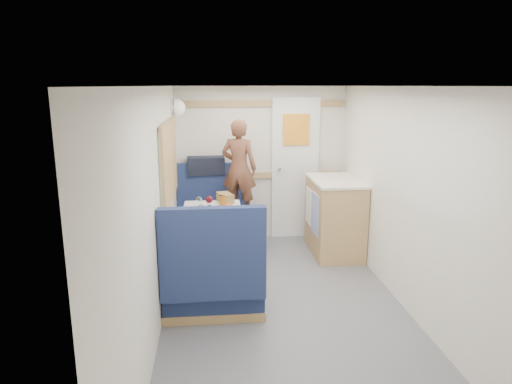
{
  "coord_description": "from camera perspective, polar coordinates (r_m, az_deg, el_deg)",
  "views": [
    {
      "loc": [
        -0.64,
        -3.64,
        2.0
      ],
      "look_at": [
        -0.2,
        0.9,
        0.94
      ],
      "focal_mm": 32.0,
      "sensor_mm": 36.0,
      "label": 1
    }
  ],
  "objects": [
    {
      "name": "rear_door",
      "position": [
        6.04,
        4.92,
        3.29
      ],
      "size": [
        0.62,
        0.12,
        1.86
      ],
      "color": "white",
      "rests_on": "wall_back"
    },
    {
      "name": "pepper_grinder",
      "position": [
        4.71,
        -5.8,
        -2.17
      ],
      "size": [
        0.03,
        0.03,
        0.09
      ],
      "primitive_type": "cylinder",
      "color": "black",
      "rests_on": "dinette_table"
    },
    {
      "name": "ledge",
      "position": [
        5.86,
        -5.56,
        2.05
      ],
      "size": [
        0.9,
        0.14,
        0.04
      ],
      "primitive_type": "cube",
      "color": "#9A7545",
      "rests_on": "bench_far"
    },
    {
      "name": "oak_trim_high",
      "position": [
        5.9,
        0.68,
        10.99
      ],
      "size": [
        2.15,
        0.02,
        0.08
      ],
      "primitive_type": "cube",
      "color": "#9A7545",
      "rests_on": "wall_back"
    },
    {
      "name": "bench_near",
      "position": [
        4.14,
        -5.33,
        -11.21
      ],
      "size": [
        0.9,
        0.59,
        1.05
      ],
      "color": "#17224C",
      "rests_on": "floor"
    },
    {
      "name": "galley_counter",
      "position": [
        5.6,
        9.76,
        -2.97
      ],
      "size": [
        0.57,
        0.92,
        0.92
      ],
      "color": "#9A7545",
      "rests_on": "floor"
    },
    {
      "name": "salt_grinder",
      "position": [
        4.89,
        -6.11,
        -1.63
      ],
      "size": [
        0.03,
        0.03,
        0.09
      ],
      "primitive_type": "cylinder",
      "color": "white",
      "rests_on": "dinette_table"
    },
    {
      "name": "oak_trim_low",
      "position": [
        6.01,
        0.65,
        2.1
      ],
      "size": [
        2.15,
        0.02,
        0.08
      ],
      "primitive_type": "cube",
      "color": "#9A7545",
      "rests_on": "wall_back"
    },
    {
      "name": "tumbler_right",
      "position": [
        5.02,
        -4.28,
        -1.05
      ],
      "size": [
        0.07,
        0.07,
        0.11
      ],
      "primitive_type": "cylinder",
      "color": "white",
      "rests_on": "dinette_table"
    },
    {
      "name": "wine_glass",
      "position": [
        4.75,
        -5.87,
        -1.04
      ],
      "size": [
        0.08,
        0.08,
        0.17
      ],
      "color": "white",
      "rests_on": "dinette_table"
    },
    {
      "name": "side_window",
      "position": [
        4.72,
        -10.87,
        3.73
      ],
      "size": [
        0.04,
        1.3,
        0.72
      ],
      "primitive_type": "cube",
      "color": "gray",
      "rests_on": "wall_left"
    },
    {
      "name": "bench_far",
      "position": [
        5.76,
        -5.43,
        -4.11
      ],
      "size": [
        0.9,
        0.59,
        1.05
      ],
      "color": "#17224C",
      "rests_on": "floor"
    },
    {
      "name": "ceiling",
      "position": [
        3.69,
        4.52,
        13.06
      ],
      "size": [
        4.5,
        4.5,
        0.0
      ],
      "primitive_type": "plane",
      "rotation": [
        3.14,
        0.0,
        0.0
      ],
      "color": "silver",
      "rests_on": "wall_back"
    },
    {
      "name": "tumbler_mid",
      "position": [
        5.0,
        -7.11,
        -1.22
      ],
      "size": [
        0.06,
        0.06,
        0.1
      ],
      "primitive_type": "cylinder",
      "color": "white",
      "rests_on": "dinette_table"
    },
    {
      "name": "bread_loaf",
      "position": [
        5.15,
        -3.88,
        -0.72
      ],
      "size": [
        0.2,
        0.27,
        0.1
      ],
      "primitive_type": "cube",
      "rotation": [
        0.0,
        0.0,
        0.32
      ],
      "color": "olive",
      "rests_on": "dinette_table"
    },
    {
      "name": "beer_glass",
      "position": [
        4.98,
        -4.22,
        -1.18
      ],
      "size": [
        0.07,
        0.07,
        0.11
      ],
      "primitive_type": "cylinder",
      "color": "brown",
      "rests_on": "dinette_table"
    },
    {
      "name": "wall_back",
      "position": [
        6.0,
        0.64,
        3.54
      ],
      "size": [
        2.2,
        0.02,
        2.0
      ],
      "primitive_type": "cube",
      "color": "silver",
      "rests_on": "floor"
    },
    {
      "name": "dome_light",
      "position": [
        5.51,
        -9.89,
        10.33
      ],
      "size": [
        0.2,
        0.2,
        0.2
      ],
      "primitive_type": "sphere",
      "color": "white",
      "rests_on": "wall_left"
    },
    {
      "name": "tumbler_left",
      "position": [
        4.65,
        -6.84,
        -2.29
      ],
      "size": [
        0.07,
        0.07,
        0.11
      ],
      "primitive_type": "cylinder",
      "color": "silver",
      "rests_on": "dinette_table"
    },
    {
      "name": "tray",
      "position": [
        4.69,
        -4.92,
        -2.66
      ],
      "size": [
        0.29,
        0.35,
        0.02
      ],
      "primitive_type": "cube",
      "rotation": [
        0.0,
        0.0,
        0.2
      ],
      "color": "white",
      "rests_on": "dinette_table"
    },
    {
      "name": "orange_fruit",
      "position": [
        4.78,
        -3.41,
        -1.77
      ],
      "size": [
        0.07,
        0.07,
        0.07
      ],
      "primitive_type": "sphere",
      "color": "#F6530A",
      "rests_on": "tray"
    },
    {
      "name": "wall_left",
      "position": [
        3.8,
        -12.34,
        -2.47
      ],
      "size": [
        0.02,
        4.5,
        2.0
      ],
      "primitive_type": "cube",
      "color": "silver",
      "rests_on": "floor"
    },
    {
      "name": "floor",
      "position": [
        4.2,
        4.01,
        -15.37
      ],
      "size": [
        4.5,
        4.5,
        0.0
      ],
      "primitive_type": "plane",
      "color": "#515156",
      "rests_on": "ground"
    },
    {
      "name": "cheese_block",
      "position": [
        4.49,
        -4.48,
        -3.02
      ],
      "size": [
        0.12,
        0.08,
        0.04
      ],
      "primitive_type": "cube",
      "rotation": [
        0.0,
        0.0,
        0.18
      ],
      "color": "#D9BE7D",
      "rests_on": "tray"
    },
    {
      "name": "wall_right",
      "position": [
        4.15,
        19.39,
        -1.59
      ],
      "size": [
        0.02,
        4.5,
        2.0
      ],
      "primitive_type": "cube",
      "color": "silver",
      "rests_on": "floor"
    },
    {
      "name": "person",
      "position": [
        5.46,
        -2.14,
        2.99
      ],
      "size": [
        0.5,
        0.41,
        1.18
      ],
      "primitive_type": "imported",
      "rotation": [
        0.0,
        0.0,
        2.8
      ],
      "color": "brown",
      "rests_on": "bench_far"
    },
    {
      "name": "duffel_bag",
      "position": [
        5.84,
        -6.27,
        3.31
      ],
      "size": [
        0.48,
        0.25,
        0.22
      ],
      "primitive_type": "cube",
      "rotation": [
        0.0,
        0.0,
        0.06
      ],
      "color": "black",
      "rests_on": "ledge"
    },
    {
      "name": "dinette_table",
      "position": [
        4.85,
        -5.45,
        -4.13
      ],
      "size": [
        0.62,
        0.92,
        0.72
      ],
      "color": "white",
      "rests_on": "floor"
    }
  ]
}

